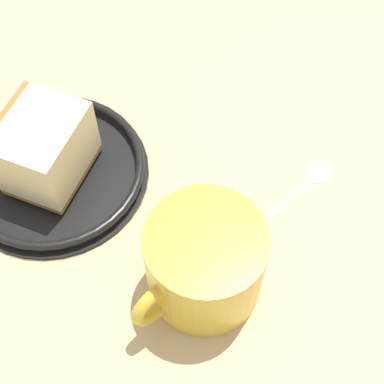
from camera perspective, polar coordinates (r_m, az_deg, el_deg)
ground_plane at (r=58.64cm, az=-5.64°, el=-0.55°), size 116.16×116.16×3.79cm
small_plate at (r=58.38cm, az=-13.48°, el=2.10°), size 18.62×18.62×1.82cm
cake_slice at (r=55.63cm, az=-14.46°, el=4.24°), size 10.94×10.56×6.98cm
tea_mug at (r=47.93cm, az=0.93°, el=-7.20°), size 12.39×9.94×8.73cm
teaspoon at (r=57.74cm, az=11.28°, el=0.90°), size 12.23×3.21×0.80cm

